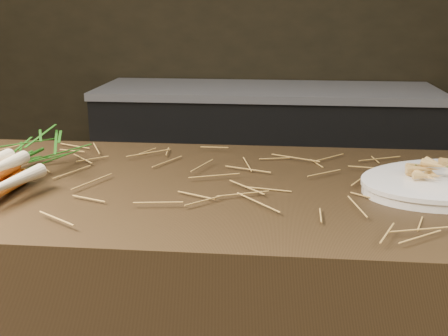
{
  "coord_description": "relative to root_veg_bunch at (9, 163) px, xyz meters",
  "views": [
    {
      "loc": [
        0.37,
        -0.85,
        1.28
      ],
      "look_at": [
        0.27,
        0.22,
        0.96
      ],
      "focal_mm": 45.0,
      "sensor_mm": 36.0,
      "label": 1
    }
  ],
  "objects": [
    {
      "name": "back_counter",
      "position": [
        0.51,
        1.92,
        -0.52
      ],
      "size": [
        1.82,
        0.62,
        0.84
      ],
      "color": "black",
      "rests_on": "ground"
    },
    {
      "name": "straw_bedding",
      "position": [
        0.21,
        0.04,
        -0.04
      ],
      "size": [
        1.4,
        0.6,
        0.02
      ],
      "primitive_type": null,
      "color": "olive",
      "rests_on": "main_counter"
    },
    {
      "name": "root_veg_bunch",
      "position": [
        0.0,
        0.0,
        0.0
      ],
      "size": [
        0.19,
        0.51,
        0.09
      ],
      "rotation": [
        0.0,
        0.0,
        -0.08
      ],
      "color": "orange",
      "rests_on": "main_counter"
    }
  ]
}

